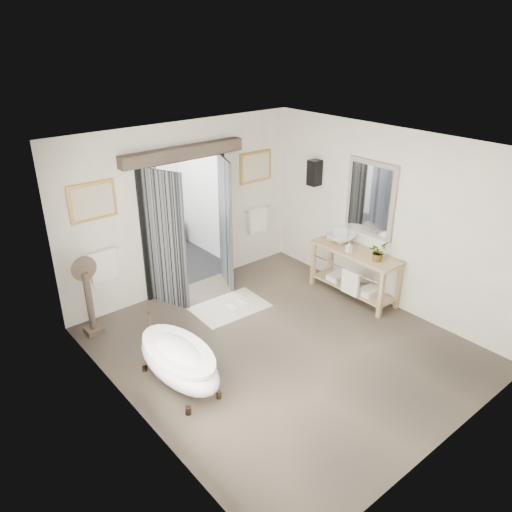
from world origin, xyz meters
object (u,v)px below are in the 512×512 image
at_px(clawfoot_tub, 179,361).
at_px(vanity, 354,270).
at_px(rug, 230,307).
at_px(basin, 341,238).

height_order(clawfoot_tub, vanity, vanity).
bearing_deg(rug, basin, -18.28).
distance_m(clawfoot_tub, basin, 3.67).
distance_m(rug, basin, 2.23).
height_order(clawfoot_tub, rug, clawfoot_tub).
height_order(vanity, rug, vanity).
relative_size(clawfoot_tub, rug, 1.28).
bearing_deg(clawfoot_tub, basin, 7.93).
distance_m(vanity, rug, 2.19).
relative_size(clawfoot_tub, vanity, 0.96).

